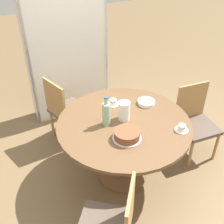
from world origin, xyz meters
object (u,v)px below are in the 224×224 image
object	(u,v)px
chair_a	(65,109)
bookshelf	(66,53)
chair_c	(195,120)
coffee_pot	(124,110)
cake_main	(127,135)
water_bottle	(106,113)
cup_a	(113,102)
cup_b	(182,128)
chair_b	(112,224)

from	to	relation	value
chair_a	bookshelf	bearing A→B (deg)	-41.21
chair_c	coffee_pot	bearing A→B (deg)	-179.39
coffee_pot	cake_main	xyz separation A→B (m)	(-0.11, -0.29, -0.07)
coffee_pot	bookshelf	bearing A→B (deg)	97.01
coffee_pot	water_bottle	distance (m)	0.20
cup_a	cup_b	xyz separation A→B (m)	(0.42, -0.68, 0.00)
water_bottle	chair_c	bearing A→B (deg)	-1.20
coffee_pot	cake_main	bearing A→B (deg)	-110.47
chair_c	bookshelf	bearing A→B (deg)	129.71
coffee_pot	water_bottle	bearing A→B (deg)	-178.66
chair_b	bookshelf	distance (m)	2.38
coffee_pot	cup_b	size ratio (longest dim) A/B	1.77
bookshelf	cup_b	xyz separation A→B (m)	(0.61, -1.82, -0.16)
cake_main	cup_a	world-z (taller)	cake_main
coffee_pot	water_bottle	world-z (taller)	water_bottle
bookshelf	cake_main	distance (m)	1.72
chair_a	bookshelf	size ratio (longest dim) A/B	0.45
chair_b	chair_a	bearing A→B (deg)	-148.72
chair_b	water_bottle	world-z (taller)	water_bottle
chair_c	cake_main	bearing A→B (deg)	-163.74
chair_a	chair_b	distance (m)	1.71
water_bottle	cup_a	bearing A→B (deg)	55.12
water_bottle	chair_a	bearing A→B (deg)	104.48
chair_b	bookshelf	size ratio (longest dim) A/B	0.45
chair_b	coffee_pot	world-z (taller)	coffee_pot
chair_b	cup_b	xyz separation A→B (m)	(0.95, 0.48, 0.31)
cake_main	cup_b	distance (m)	0.55
water_bottle	cake_main	size ratio (longest dim) A/B	1.18
chair_c	cake_main	distance (m)	1.12
water_bottle	coffee_pot	bearing A→B (deg)	1.34
bookshelf	coffee_pot	world-z (taller)	bookshelf
chair_b	cup_a	bearing A→B (deg)	-169.40
water_bottle	cup_b	distance (m)	0.75
cake_main	cup_b	bearing A→B (deg)	-11.21
cake_main	bookshelf	bearing A→B (deg)	92.28
cake_main	water_bottle	bearing A→B (deg)	107.66
chair_a	chair_b	world-z (taller)	same
bookshelf	water_bottle	bearing A→B (deg)	89.14
chair_a	water_bottle	distance (m)	0.95
chair_b	coffee_pot	xyz separation A→B (m)	(0.52, 0.88, 0.39)
bookshelf	water_bottle	distance (m)	1.43
cup_b	cup_a	bearing A→B (deg)	121.82
bookshelf	water_bottle	size ratio (longest dim) A/B	6.20
water_bottle	cup_b	size ratio (longest dim) A/B	2.35
cake_main	coffee_pot	bearing A→B (deg)	69.53
chair_a	bookshelf	world-z (taller)	bookshelf
coffee_pot	cup_b	distance (m)	0.59
chair_a	water_bottle	size ratio (longest dim) A/B	2.78
water_bottle	chair_b	bearing A→B (deg)	-110.29
chair_b	cup_b	bearing A→B (deg)	151.93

